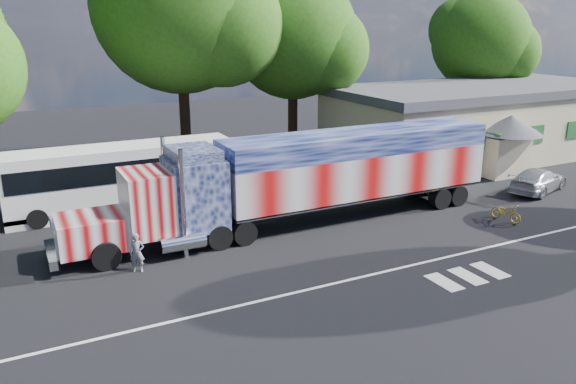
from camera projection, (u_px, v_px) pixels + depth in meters
name	position (u px, v px, depth m)	size (l,w,h in m)	color
ground	(319.00, 251.00, 24.47)	(100.00, 100.00, 0.00)	black
lane_markings	(405.00, 277.00, 21.98)	(30.00, 2.67, 0.01)	silver
semi_truck	(310.00, 176.00, 27.29)	(22.07, 3.49, 4.70)	black
coach_bus	(123.00, 177.00, 29.63)	(11.75, 2.73, 3.42)	white
hall_building	(480.00, 120.00, 41.57)	(22.40, 12.80, 5.20)	beige
parked_car	(538.00, 180.00, 32.96)	(1.94, 4.77, 1.38)	#B3B6B8
woman	(137.00, 253.00, 22.29)	(0.58, 0.38, 1.60)	slate
bicycle	(506.00, 212.00, 28.10)	(0.60, 1.72, 0.90)	gold
tree_n_mid	(182.00, 6.00, 35.75)	(11.71, 11.16, 16.20)	black
tree_far_ne	(482.00, 41.00, 47.75)	(8.67, 8.26, 12.21)	black
tree_ne_a	(295.00, 36.00, 39.61)	(9.46, 9.01, 13.24)	black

